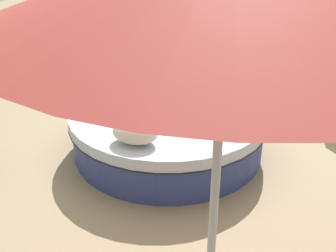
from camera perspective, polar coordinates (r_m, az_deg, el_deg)
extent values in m
plane|color=#9E8466|center=(5.12, 0.00, -3.21)|extent=(16.00, 16.00, 0.00)
cylinder|color=navy|center=(5.02, 0.00, -1.21)|extent=(2.23, 2.23, 0.41)
cylinder|color=black|center=(4.92, 0.00, 0.87)|extent=(2.31, 2.31, 0.02)
cylinder|color=#B2B7C6|center=(4.89, 0.00, 1.56)|extent=(2.30, 2.30, 0.13)
ellipsoid|color=beige|center=(5.60, -3.34, 6.83)|extent=(0.54, 0.33, 0.21)
ellipsoid|color=beige|center=(4.14, -4.52, -0.93)|extent=(0.47, 0.31, 0.22)
cylinder|color=#997A56|center=(6.28, 20.61, 3.09)|extent=(0.04, 0.04, 0.42)
cylinder|color=#99999E|center=(2.31, 6.47, -8.05)|extent=(0.05, 0.05, 2.53)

